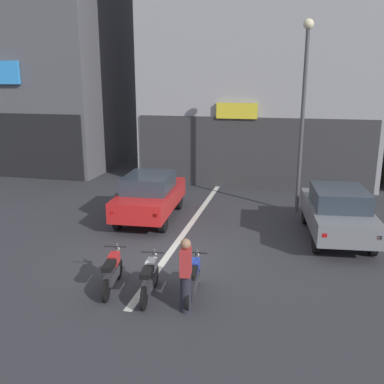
# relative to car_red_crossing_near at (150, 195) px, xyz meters

# --- Properties ---
(ground_plane) EXTENTS (120.00, 120.00, 0.00)m
(ground_plane) POSITION_rel_car_red_crossing_near_xyz_m (1.53, -3.17, -0.89)
(ground_plane) COLOR #333338
(lane_centre_line) EXTENTS (0.20, 18.00, 0.01)m
(lane_centre_line) POSITION_rel_car_red_crossing_near_xyz_m (1.53, 2.83, -0.88)
(lane_centre_line) COLOR silver
(lane_centre_line) RESTS_ON ground
(building_mid_block) EXTENTS (10.91, 8.26, 14.02)m
(building_mid_block) POSITION_rel_car_red_crossing_near_xyz_m (3.08, 9.31, 6.11)
(building_mid_block) COLOR #9E9EA3
(building_mid_block) RESTS_ON ground
(car_red_crossing_near) EXTENTS (2.01, 4.20, 1.64)m
(car_red_crossing_near) POSITION_rel_car_red_crossing_near_xyz_m (0.00, 0.00, 0.00)
(car_red_crossing_near) COLOR black
(car_red_crossing_near) RESTS_ON ground
(car_grey_parked_kerbside) EXTENTS (2.16, 4.26, 1.64)m
(car_grey_parked_kerbside) POSITION_rel_car_red_crossing_near_xyz_m (6.28, -0.52, 0.00)
(car_grey_parked_kerbside) COLOR black
(car_grey_parked_kerbside) RESTS_ON ground
(street_lamp) EXTENTS (0.36, 0.36, 6.81)m
(street_lamp) POSITION_rel_car_red_crossing_near_xyz_m (5.09, 2.02, 3.26)
(street_lamp) COLOR #47474C
(street_lamp) RESTS_ON ground
(motorcycle_red_row_leftmost) EXTENTS (0.55, 1.66, 0.98)m
(motorcycle_red_row_leftmost) POSITION_rel_car_red_crossing_near_xyz_m (0.83, -5.28, -0.43)
(motorcycle_red_row_leftmost) COLOR black
(motorcycle_red_row_leftmost) RESTS_ON ground
(motorcycle_white_row_left_mid) EXTENTS (0.55, 1.67, 0.98)m
(motorcycle_white_row_left_mid) POSITION_rel_car_red_crossing_near_xyz_m (1.80, -5.41, -0.43)
(motorcycle_white_row_left_mid) COLOR black
(motorcycle_white_row_left_mid) RESTS_ON ground
(motorcycle_blue_row_centre) EXTENTS (0.55, 1.67, 0.98)m
(motorcycle_blue_row_centre) POSITION_rel_car_red_crossing_near_xyz_m (2.77, -5.20, -0.43)
(motorcycle_blue_row_centre) COLOR black
(motorcycle_blue_row_centre) RESTS_ON ground
(person_by_motorcycles) EXTENTS (0.26, 0.38, 1.67)m
(person_by_motorcycles) POSITION_rel_car_red_crossing_near_xyz_m (2.77, -5.87, -0.03)
(person_by_motorcycles) COLOR #23232D
(person_by_motorcycles) RESTS_ON ground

